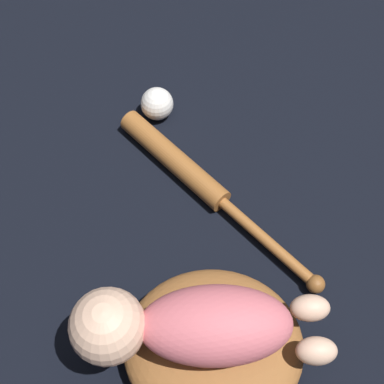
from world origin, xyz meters
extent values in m
plane|color=black|center=(0.00, 0.00, 0.00)|extent=(6.00, 6.00, 0.00)
ellipsoid|color=#935B2D|center=(0.01, 0.01, 0.05)|extent=(0.33, 0.31, 0.09)
ellipsoid|color=#D16670|center=(0.01, 0.01, 0.14)|extent=(0.24, 0.15, 0.10)
sphere|color=beige|center=(0.16, -0.02, 0.15)|extent=(0.11, 0.11, 0.11)
ellipsoid|color=beige|center=(-0.12, 0.06, 0.11)|extent=(0.07, 0.05, 0.04)
ellipsoid|color=beige|center=(-0.14, 0.00, 0.11)|extent=(0.07, 0.05, 0.04)
cylinder|color=#9E602D|center=(0.01, -0.38, 0.02)|extent=(0.18, 0.26, 0.05)
cylinder|color=#9E602D|center=(-0.13, -0.16, 0.02)|extent=(0.14, 0.20, 0.02)
sphere|color=brown|center=(-0.18, -0.07, 0.02)|extent=(0.03, 0.03, 0.03)
sphere|color=white|center=(0.01, -0.51, 0.03)|extent=(0.07, 0.07, 0.07)
camera|label=1|loc=(0.09, 0.24, 0.87)|focal=50.00mm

